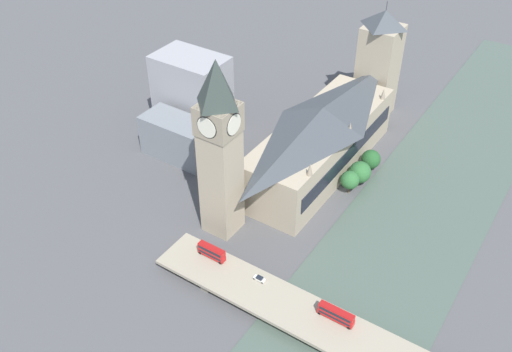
# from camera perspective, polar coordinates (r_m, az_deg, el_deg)

# --- Properties ---
(ground_plane) EXTENTS (600.00, 600.00, 0.00)m
(ground_plane) POSITION_cam_1_polar(r_m,az_deg,el_deg) (237.09, 8.81, -1.44)
(ground_plane) COLOR #4C4C4F
(river_water) EXTENTS (50.38, 360.00, 0.30)m
(river_water) POSITION_cam_1_polar(r_m,az_deg,el_deg) (229.76, 15.79, -4.08)
(river_water) COLOR #47564C
(river_water) RESTS_ON ground_plane
(parliament_hall) EXTENTS (27.26, 86.14, 30.07)m
(parliament_hall) POSITION_cam_1_polar(r_m,az_deg,el_deg) (239.54, 6.49, 3.70)
(parliament_hall) COLOR tan
(parliament_hall) RESTS_ON ground_plane
(clock_tower) EXTENTS (13.04, 13.04, 69.76)m
(clock_tower) POSITION_cam_1_polar(r_m,az_deg,el_deg) (194.91, -3.66, 3.01)
(clock_tower) COLOR tan
(clock_tower) RESTS_ON ground_plane
(victoria_tower) EXTENTS (16.60, 16.60, 56.18)m
(victoria_tower) POSITION_cam_1_polar(r_m,az_deg,el_deg) (278.37, 12.14, 10.89)
(victoria_tower) COLOR tan
(victoria_tower) RESTS_ON ground_plane
(road_bridge) EXTENTS (132.77, 16.86, 4.34)m
(road_bridge) POSITION_cam_1_polar(r_m,az_deg,el_deg) (182.37, 8.25, -15.30)
(road_bridge) COLOR gray
(road_bridge) RESTS_ON ground_plane
(double_decker_bus_lead) EXTENTS (11.91, 2.47, 4.61)m
(double_decker_bus_lead) POSITION_cam_1_polar(r_m,az_deg,el_deg) (182.41, 8.01, -13.51)
(double_decker_bus_lead) COLOR red
(double_decker_bus_lead) RESTS_ON road_bridge
(double_decker_bus_mid) EXTENTS (10.48, 2.50, 4.91)m
(double_decker_bus_mid) POSITION_cam_1_polar(r_m,az_deg,el_deg) (198.98, -4.46, -7.54)
(double_decker_bus_mid) COLOR red
(double_decker_bus_mid) RESTS_ON road_bridge
(car_southbound_lead) EXTENTS (4.15, 1.75, 1.45)m
(car_southbound_lead) POSITION_cam_1_polar(r_m,az_deg,el_deg) (192.60, 0.34, -10.22)
(car_southbound_lead) COLOR silver
(car_southbound_lead) RESTS_ON road_bridge
(city_block_west) EXTENTS (31.65, 15.42, 18.47)m
(city_block_west) POSITION_cam_1_polar(r_m,az_deg,el_deg) (250.99, -7.81, 3.76)
(city_block_west) COLOR slate
(city_block_west) RESTS_ON ground_plane
(city_block_center) EXTENTS (32.26, 21.02, 36.94)m
(city_block_center) POSITION_cam_1_polar(r_m,az_deg,el_deg) (264.68, -6.39, 8.17)
(city_block_center) COLOR #939399
(city_block_center) RESTS_ON ground_plane
(tree_embankment_near) EXTENTS (9.18, 9.18, 10.85)m
(tree_embankment_near) POSITION_cam_1_polar(r_m,az_deg,el_deg) (237.62, 10.35, 0.38)
(tree_embankment_near) COLOR brown
(tree_embankment_near) RESTS_ON ground_plane
(tree_embankment_mid) EXTENTS (8.23, 8.23, 9.69)m
(tree_embankment_mid) POSITION_cam_1_polar(r_m,az_deg,el_deg) (247.04, 11.42, 1.65)
(tree_embankment_mid) COLOR brown
(tree_embankment_mid) RESTS_ON ground_plane
(tree_embankment_far) EXTENTS (7.69, 7.69, 10.42)m
(tree_embankment_far) POSITION_cam_1_polar(r_m,az_deg,el_deg) (232.26, 9.37, -0.39)
(tree_embankment_far) COLOR brown
(tree_embankment_far) RESTS_ON ground_plane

